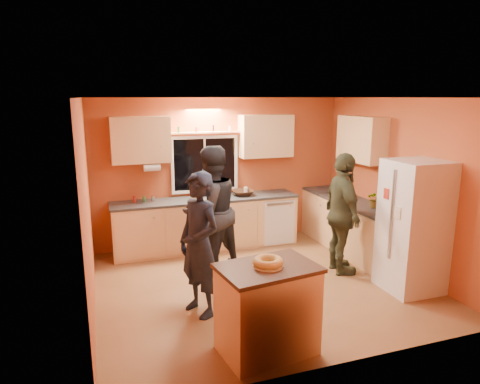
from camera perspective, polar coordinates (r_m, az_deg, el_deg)
name	(u,v)px	position (r m, az deg, el deg)	size (l,w,h in m)	color
ground	(261,284)	(6.25, 2.79, -12.11)	(4.50, 4.50, 0.00)	brown
room_shell	(259,167)	(6.19, 2.59, 3.34)	(4.54, 4.04, 2.61)	#B8512F
back_counter	(227,221)	(7.60, -1.78, -3.92)	(4.23, 0.62, 0.90)	#E3AC77
right_counter	(360,230)	(7.38, 15.65, -4.91)	(0.62, 1.84, 0.90)	#E3AC77
refrigerator	(414,226)	(6.24, 22.14, -4.28)	(0.72, 0.70, 1.80)	silver
island	(267,309)	(4.56, 3.66, -15.27)	(1.06, 0.80, 0.95)	#E3AC77
bundt_pastry	(268,262)	(4.35, 3.76, -9.29)	(0.31, 0.31, 0.09)	tan
person_left	(199,245)	(5.16, -5.45, -7.01)	(0.64, 0.42, 1.77)	black
person_center	(211,211)	(6.33, -3.92, -2.52)	(0.94, 0.73, 1.93)	black
person_right	(342,214)	(6.52, 13.48, -2.88)	(1.07, 0.44, 1.82)	#333723
mixing_bowl	(243,193)	(7.58, 0.38, -0.09)	(0.38, 0.38, 0.09)	black
utensil_crock	(197,194)	(7.38, -5.69, -0.21)	(0.14, 0.14, 0.17)	beige
potted_plant	(375,199)	(7.03, 17.62, -0.91)	(0.26, 0.22, 0.29)	gray
red_box	(351,196)	(7.59, 14.60, -0.58)	(0.16, 0.12, 0.07)	#A52719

